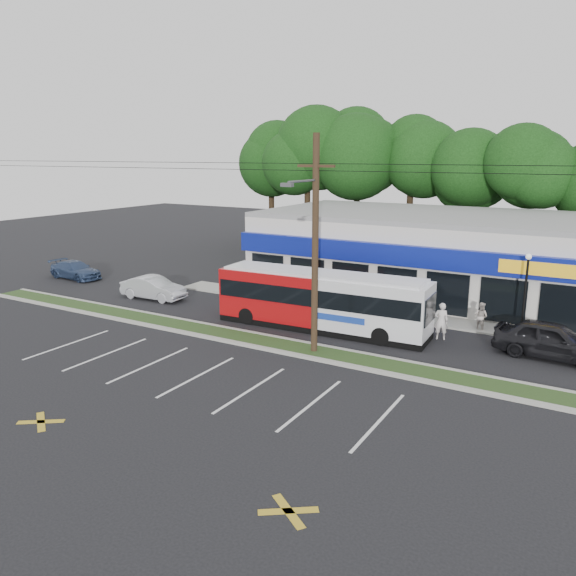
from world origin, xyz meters
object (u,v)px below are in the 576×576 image
(lamp_post, at_px, (526,284))
(car_silver, at_px, (153,288))
(utility_pole, at_px, (311,239))
(metrobus, at_px, (322,299))
(pedestrian_a, at_px, (441,321))
(car_blue, at_px, (75,270))
(pedestrian_b, at_px, (481,316))
(car_dark, at_px, (552,340))

(lamp_post, relative_size, car_silver, 0.97)
(utility_pole, relative_size, car_silver, 11.38)
(utility_pole, xyz_separation_m, metrobus, (-1.22, 3.57, -3.78))
(metrobus, relative_size, car_silver, 2.63)
(metrobus, distance_m, car_silver, 12.28)
(pedestrian_a, bearing_deg, car_blue, -19.29)
(utility_pole, distance_m, car_silver, 14.76)
(metrobus, height_order, pedestrian_b, metrobus)
(car_silver, bearing_deg, metrobus, -94.10)
(metrobus, bearing_deg, pedestrian_a, 11.47)
(car_dark, bearing_deg, car_silver, 97.34)
(metrobus, relative_size, pedestrian_b, 7.51)
(utility_pole, distance_m, car_dark, 11.92)
(utility_pole, bearing_deg, metrobus, 108.84)
(car_dark, bearing_deg, utility_pole, 121.32)
(metrobus, bearing_deg, car_blue, 172.36)
(metrobus, distance_m, pedestrian_b, 8.45)
(metrobus, xyz_separation_m, car_dark, (11.06, 1.38, -0.78))
(car_silver, height_order, pedestrian_b, pedestrian_b)
(utility_pole, distance_m, metrobus, 5.34)
(lamp_post, relative_size, car_blue, 0.95)
(utility_pole, relative_size, car_dark, 9.97)
(metrobus, relative_size, pedestrian_a, 6.09)
(car_dark, height_order, pedestrian_b, car_dark)
(pedestrian_a, distance_m, pedestrian_b, 2.88)
(car_dark, xyz_separation_m, pedestrian_a, (-5.09, 0.12, 0.10))
(utility_pole, distance_m, pedestrian_a, 8.26)
(lamp_post, height_order, car_blue, lamp_post)
(utility_pole, height_order, car_dark, utility_pole)
(car_silver, bearing_deg, car_dark, -90.13)
(metrobus, xyz_separation_m, pedestrian_a, (5.96, 1.50, -0.68))
(pedestrian_a, bearing_deg, metrobus, -4.36)
(metrobus, height_order, car_blue, metrobus)
(lamp_post, height_order, car_silver, lamp_post)
(utility_pole, height_order, car_blue, utility_pole)
(lamp_post, xyz_separation_m, car_blue, (-31.00, -2.41, -2.02))
(car_dark, xyz_separation_m, car_blue, (-32.67, 0.51, -0.20))
(car_blue, distance_m, pedestrian_b, 29.08)
(car_blue, bearing_deg, car_silver, -96.41)
(lamp_post, distance_m, car_blue, 31.16)
(lamp_post, distance_m, metrobus, 10.38)
(pedestrian_a, bearing_deg, utility_pole, 28.44)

